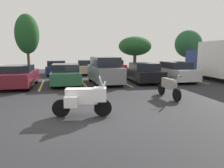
% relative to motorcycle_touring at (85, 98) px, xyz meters
% --- Properties ---
extents(ground, '(44.00, 44.00, 0.10)m').
position_rel_motorcycle_touring_xyz_m(ground, '(-0.07, -0.11, -0.72)').
color(ground, '#262628').
extents(motorcycle_touring, '(2.08, 1.03, 1.43)m').
position_rel_motorcycle_touring_xyz_m(motorcycle_touring, '(0.00, 0.00, 0.00)').
color(motorcycle_touring, black).
rests_on(motorcycle_touring, ground).
extents(motorcycle_second, '(0.62, 2.19, 1.24)m').
position_rel_motorcycle_touring_xyz_m(motorcycle_second, '(4.45, 2.03, -0.12)').
color(motorcycle_second, black).
rests_on(motorcycle_second, ground).
extents(parking_stripes, '(23.41, 4.67, 0.01)m').
position_rel_motorcycle_touring_xyz_m(parking_stripes, '(-2.01, 7.81, -0.67)').
color(parking_stripes, '#EAE066').
rests_on(parking_stripes, ground).
extents(car_maroon, '(2.16, 4.77, 1.42)m').
position_rel_motorcycle_touring_xyz_m(car_maroon, '(-3.40, 7.57, 0.03)').
color(car_maroon, maroon).
rests_on(car_maroon, ground).
extents(car_green, '(2.07, 4.87, 1.44)m').
position_rel_motorcycle_touring_xyz_m(car_green, '(-0.35, 7.94, 0.03)').
color(car_green, '#235638').
rests_on(car_green, ground).
extents(car_grey, '(1.87, 4.60, 1.91)m').
position_rel_motorcycle_touring_xyz_m(car_grey, '(2.39, 7.53, 0.26)').
color(car_grey, slate).
rests_on(car_grey, ground).
extents(car_black, '(2.26, 4.78, 1.45)m').
position_rel_motorcycle_touring_xyz_m(car_black, '(5.38, 7.59, 0.04)').
color(car_black, black).
rests_on(car_black, ground).
extents(car_silver, '(1.98, 4.75, 1.51)m').
position_rel_motorcycle_touring_xyz_m(car_silver, '(8.01, 7.47, 0.07)').
color(car_silver, '#B7B7BC').
rests_on(car_silver, ground).
extents(car_far_navy, '(2.09, 4.63, 1.42)m').
position_rel_motorcycle_touring_xyz_m(car_far_navy, '(-0.94, 14.61, 0.00)').
color(car_far_navy, navy).
rests_on(car_far_navy, ground).
extents(car_far_tan, '(2.10, 4.72, 1.45)m').
position_rel_motorcycle_touring_xyz_m(car_far_tan, '(1.97, 14.65, 0.02)').
color(car_far_tan, tan).
rests_on(car_far_tan, ground).
extents(car_far_red, '(1.88, 4.92, 1.44)m').
position_rel_motorcycle_touring_xyz_m(car_far_red, '(4.89, 14.73, 0.03)').
color(car_far_red, maroon).
rests_on(car_far_red, ground).
extents(box_truck, '(2.88, 7.25, 3.11)m').
position_rel_motorcycle_touring_xyz_m(box_truck, '(11.81, 6.66, 0.96)').
color(box_truck, navy).
rests_on(box_truck, ground).
extents(tree_far_right, '(3.75, 3.75, 5.32)m').
position_rel_motorcycle_touring_xyz_m(tree_far_right, '(17.26, 19.49, 2.70)').
color(tree_far_right, '#4C3823').
rests_on(tree_far_right, ground).
extents(tree_center, '(4.49, 4.49, 4.36)m').
position_rel_motorcycle_touring_xyz_m(tree_center, '(9.51, 20.32, 2.37)').
color(tree_center, '#4C3823').
rests_on(tree_center, ground).
extents(tree_left, '(2.66, 2.66, 6.49)m').
position_rel_motorcycle_touring_xyz_m(tree_left, '(-4.10, 18.69, 3.58)').
color(tree_left, '#4C3823').
rests_on(tree_left, ground).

